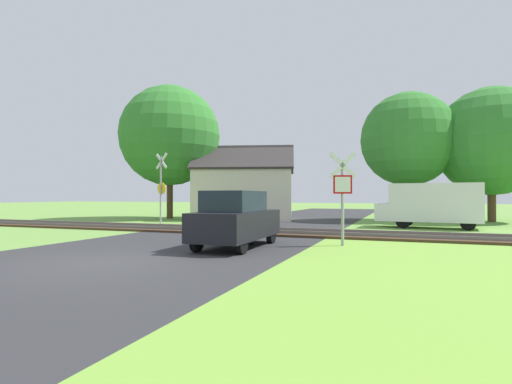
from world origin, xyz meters
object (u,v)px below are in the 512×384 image
(crossing_sign_far, at_px, (161,185))
(mail_truck, at_px, (431,203))
(stop_sign_near, at_px, (343,191))
(tree_left, at_px, (170,136))
(tree_far, at_px, (491,141))
(house, at_px, (245,192))
(tree_right, at_px, (408,139))
(parked_car, at_px, (236,219))

(crossing_sign_far, xyz_separation_m, mail_truck, (13.68, 3.27, -0.97))
(stop_sign_near, height_order, tree_left, tree_left)
(tree_far, bearing_deg, mail_truck, -120.05)
(house, xyz_separation_m, tree_right, (10.73, 1.84, 3.45))
(crossing_sign_far, height_order, tree_far, tree_far)
(stop_sign_near, height_order, mail_truck, stop_sign_near)
(crossing_sign_far, relative_size, parked_car, 0.98)
(tree_far, relative_size, tree_left, 0.89)
(tree_far, distance_m, tree_left, 21.15)
(stop_sign_near, relative_size, house, 0.37)
(house, xyz_separation_m, parked_car, (5.55, -14.43, -0.98))
(tree_far, height_order, tree_right, tree_far)
(tree_right, bearing_deg, mail_truck, -80.36)
(mail_truck, bearing_deg, tree_far, -24.04)
(tree_far, xyz_separation_m, parked_car, (-10.03, -16.82, -4.12))
(tree_far, xyz_separation_m, tree_right, (-4.85, -0.54, 0.31))
(tree_far, relative_size, parked_car, 2.09)
(house, bearing_deg, tree_far, -6.73)
(stop_sign_near, bearing_deg, crossing_sign_far, -40.07)
(crossing_sign_far, relative_size, tree_right, 0.47)
(house, distance_m, tree_left, 6.75)
(stop_sign_near, distance_m, tree_left, 18.36)
(stop_sign_near, relative_size, tree_right, 0.37)
(stop_sign_near, distance_m, mail_truck, 9.23)
(mail_truck, bearing_deg, house, 76.28)
(crossing_sign_far, distance_m, parked_car, 10.29)
(mail_truck, bearing_deg, tree_right, 15.64)
(stop_sign_near, distance_m, tree_right, 15.29)
(tree_far, xyz_separation_m, tree_left, (-20.77, -3.92, 0.89))
(stop_sign_near, relative_size, mail_truck, 0.60)
(house, bearing_deg, tree_right, -5.69)
(tree_far, height_order, tree_left, tree_left)
(house, distance_m, parked_car, 15.49)
(crossing_sign_far, bearing_deg, mail_truck, 27.82)
(stop_sign_near, bearing_deg, mail_truck, -122.77)
(crossing_sign_far, xyz_separation_m, tree_far, (17.50, 9.87, 2.80))
(stop_sign_near, bearing_deg, parked_car, 13.65)
(house, bearing_deg, crossing_sign_far, -119.88)
(stop_sign_near, height_order, parked_car, stop_sign_near)
(tree_right, distance_m, tree_left, 16.29)
(parked_car, bearing_deg, tree_right, 71.59)
(tree_right, relative_size, mail_truck, 1.65)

